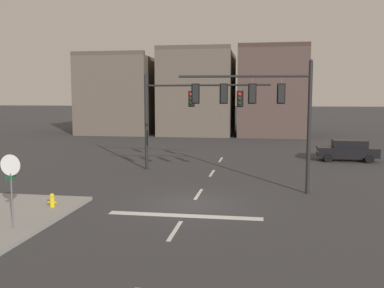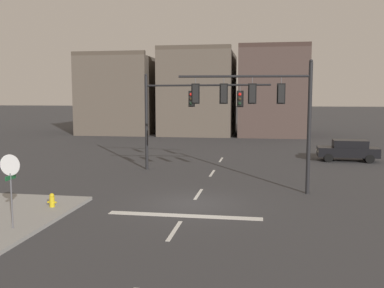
% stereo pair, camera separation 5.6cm
% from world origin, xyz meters
% --- Properties ---
extents(ground_plane, '(400.00, 400.00, 0.00)m').
position_xyz_m(ground_plane, '(0.00, 0.00, 0.00)').
color(ground_plane, '#353538').
extents(stop_bar_paint, '(6.40, 0.50, 0.01)m').
position_xyz_m(stop_bar_paint, '(0.00, -2.00, 0.00)').
color(stop_bar_paint, silver).
rests_on(stop_bar_paint, ground).
extents(lane_centreline, '(0.16, 26.40, 0.01)m').
position_xyz_m(lane_centreline, '(0.00, 2.00, 0.00)').
color(lane_centreline, silver).
rests_on(lane_centreline, ground).
extents(signal_mast_near_side, '(6.61, 0.69, 6.68)m').
position_xyz_m(signal_mast_near_side, '(3.14, 2.87, 4.54)').
color(signal_mast_near_side, black).
rests_on(signal_mast_near_side, ground).
extents(signal_mast_far_side, '(8.20, 1.22, 6.37)m').
position_xyz_m(signal_mast_far_side, '(-2.03, 8.42, 4.22)').
color(signal_mast_far_side, black).
rests_on(signal_mast_far_side, ground).
extents(stop_sign, '(0.76, 0.64, 2.83)m').
position_xyz_m(stop_sign, '(-5.74, -5.08, 2.14)').
color(stop_sign, '#56565B').
rests_on(stop_sign, ground).
extents(car_lot_nearside, '(4.51, 2.04, 1.61)m').
position_xyz_m(car_lot_nearside, '(9.56, 14.82, 0.86)').
color(car_lot_nearside, black).
rests_on(car_lot_nearside, ground).
extents(fire_hydrant, '(0.40, 0.30, 0.75)m').
position_xyz_m(fire_hydrant, '(-5.76, -2.08, 0.33)').
color(fire_hydrant, gold).
rests_on(fire_hydrant, ground).
extents(building_row, '(28.61, 12.23, 10.99)m').
position_xyz_m(building_row, '(-5.54, 37.39, 5.13)').
color(building_row, brown).
rests_on(building_row, ground).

